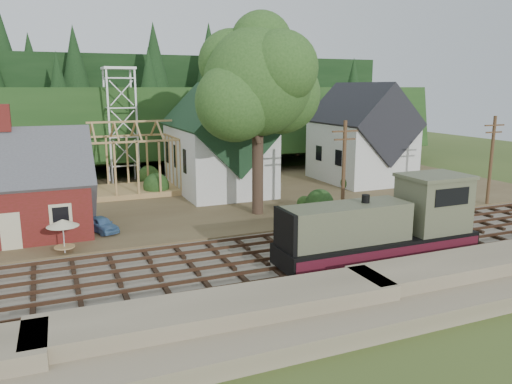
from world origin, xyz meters
name	(u,v)px	position (x,y,z in m)	size (l,w,h in m)	color
ground	(291,258)	(0.00, 0.00, 0.00)	(140.00, 140.00, 0.00)	#384C1E
embankment	(373,314)	(0.00, -8.50, 0.00)	(64.00, 5.00, 1.60)	#7F7259
railroad_bed	(291,256)	(0.00, 0.00, 0.08)	(64.00, 11.00, 0.16)	#726B5B
village_flat	(205,197)	(0.00, 18.00, 0.15)	(64.00, 26.00, 0.30)	brown
hillside	(154,164)	(0.00, 42.00, 0.00)	(70.00, 28.00, 8.00)	#1E3F19
ridge	(134,150)	(0.00, 58.00, 0.00)	(80.00, 20.00, 12.00)	black
depot	(11,194)	(-16.00, 11.00, 3.21)	(10.80, 7.41, 9.00)	#581E14
church	(219,142)	(2.00, 19.68, 5.18)	(8.40, 15.17, 13.00)	silver
farmhouse	(361,139)	(18.00, 19.00, 4.87)	(8.40, 10.80, 10.60)	silver
timber_frame	(132,163)	(-6.00, 22.00, 3.27)	(8.20, 6.20, 6.99)	tan
lattice_tower	(119,91)	(-6.00, 28.00, 10.03)	(3.20, 3.20, 12.12)	silver
big_tree	(259,89)	(2.17, 10.08, 10.22)	(10.90, 8.40, 14.70)	#38281E
telegraph_pole_near	(344,171)	(7.00, 5.20, 4.25)	(2.20, 0.28, 8.00)	#4C331E
telegraph_pole_far	(491,159)	(22.00, 5.20, 4.25)	(2.20, 0.28, 8.00)	#4C331E
locomotive	(386,228)	(4.77, -3.00, 2.21)	(12.60, 3.15, 5.02)	black
car_blue	(102,224)	(-10.32, 9.40, 0.85)	(1.30, 3.24, 1.10)	#5482B4
car_red	(369,175)	(18.81, 18.40, 0.91)	(2.01, 4.36, 1.21)	#B90E11
patio_set	(63,224)	(-12.96, 5.50, 2.15)	(1.95, 1.95, 2.17)	silver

